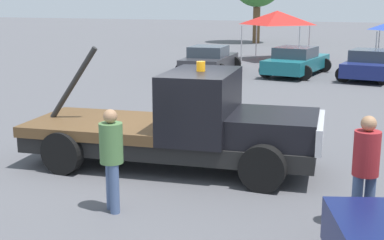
# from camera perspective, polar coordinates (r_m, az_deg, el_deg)

# --- Properties ---
(ground_plane) EXTENTS (160.00, 160.00, 0.00)m
(ground_plane) POSITION_cam_1_polar(r_m,az_deg,el_deg) (11.46, -2.34, -4.93)
(ground_plane) COLOR #545459
(tow_truck) EXTENTS (6.36, 2.85, 2.51)m
(tow_truck) POSITION_cam_1_polar(r_m,az_deg,el_deg) (11.12, -0.55, -0.65)
(tow_truck) COLOR black
(tow_truck) RESTS_ON ground
(person_near_truck) EXTENTS (0.40, 0.40, 1.79)m
(person_near_truck) POSITION_cam_1_polar(r_m,az_deg,el_deg) (8.52, 18.04, -4.54)
(person_near_truck) COLOR #475B84
(person_near_truck) RESTS_ON ground
(person_at_hood) EXTENTS (0.39, 0.39, 1.74)m
(person_at_hood) POSITION_cam_1_polar(r_m,az_deg,el_deg) (8.88, -8.59, -3.53)
(person_at_hood) COLOR #475B84
(person_at_hood) RESTS_ON ground
(parked_car_charcoal) EXTENTS (2.66, 4.65, 1.34)m
(parked_car_charcoal) POSITION_cam_1_polar(r_m,az_deg,el_deg) (25.78, 1.87, 6.40)
(parked_car_charcoal) COLOR #2D2D33
(parked_car_charcoal) RESTS_ON ground
(parked_car_teal) EXTENTS (2.85, 4.93, 1.34)m
(parked_car_teal) POSITION_cam_1_polar(r_m,az_deg,el_deg) (25.74, 11.07, 6.16)
(parked_car_teal) COLOR #196670
(parked_car_teal) RESTS_ON ground
(parked_car_navy) EXTENTS (2.79, 4.48, 1.34)m
(parked_car_navy) POSITION_cam_1_polar(r_m,az_deg,el_deg) (25.21, 18.56, 5.60)
(parked_car_navy) COLOR navy
(parked_car_navy) RESTS_ON ground
(canopy_tent_red) EXTENTS (3.37, 3.37, 2.86)m
(canopy_tent_red) POSITION_cam_1_polar(r_m,az_deg,el_deg) (32.12, 9.07, 10.72)
(canopy_tent_red) COLOR #9E9EA3
(canopy_tent_red) RESTS_ON ground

